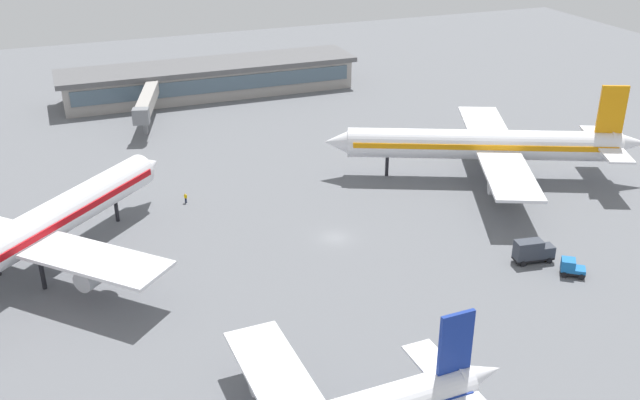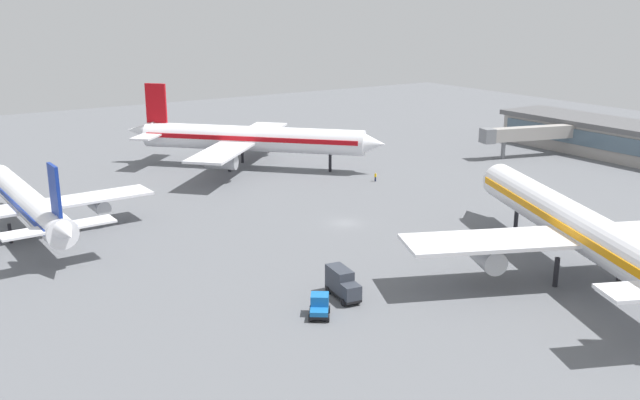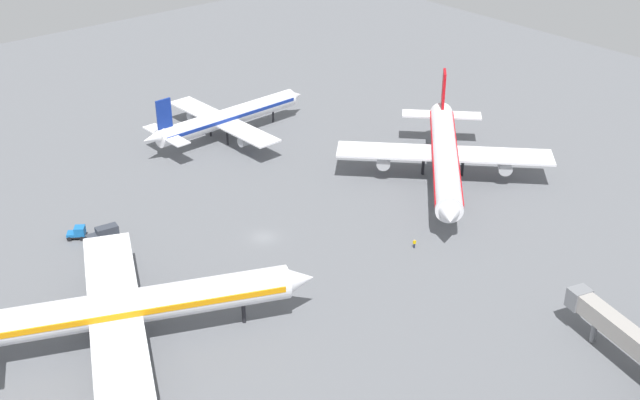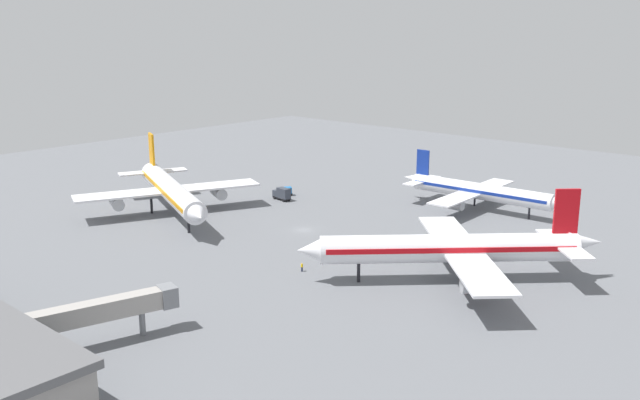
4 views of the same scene
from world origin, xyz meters
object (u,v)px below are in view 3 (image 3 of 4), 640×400
Objects in this scene: airplane_at_gate at (127,307)px; baggage_tug at (78,233)px; catering_truck at (104,236)px; airplane_taxiing at (227,118)px; airplane_distant at (445,155)px; ground_crew_worker at (414,244)px.

airplane_at_gate reaches higher than baggage_tug.
catering_truck is (2.71, -4.82, 0.54)m from baggage_tug.
baggage_tug is (-45.91, -20.07, -3.67)m from airplane_taxiing.
baggage_tug is at bearing -158.55° from airplane_taxiing.
airplane_taxiing is at bearing -142.10° from catering_truck.
airplane_distant reaches higher than catering_truck.
baggage_tug is at bearing -66.07° from airplane_distant.
baggage_tug is at bearing 101.29° from airplane_at_gate.
airplane_distant reaches higher than baggage_tug.
airplane_distant reaches higher than airplane_taxiing.
airplane_at_gate is 1.22× the size of airplane_distant.
catering_truck is at bearing 94.15° from airplane_at_gate.
ground_crew_worker is (43.76, -40.94, -0.31)m from baggage_tug.
airplane_distant is (20.87, -46.62, 1.20)m from airplane_taxiing.
airplane_at_gate is 33.89m from baggage_tug.
ground_crew_worker is at bearing -7.60° from baggage_tug.
airplane_distant is at bearing 28.42° from airplane_at_gate.
catering_truck is (-43.19, -24.89, -3.13)m from airplane_taxiing.
airplane_at_gate is 1.20× the size of airplane_taxiing.
airplane_at_gate is 13.98× the size of baggage_tug.
airplane_distant is at bearing 169.21° from catering_truck.
airplane_distant is at bearing 13.81° from baggage_tug.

